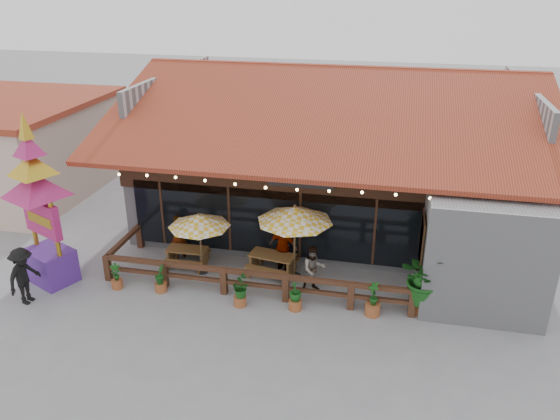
% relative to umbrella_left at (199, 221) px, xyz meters
% --- Properties ---
extents(ground, '(100.00, 100.00, 0.00)m').
position_rel_umbrella_left_xyz_m(ground, '(3.64, -0.63, -1.93)').
color(ground, gray).
rests_on(ground, ground).
extents(restaurant_building, '(15.50, 14.73, 6.09)m').
position_rel_umbrella_left_xyz_m(restaurant_building, '(3.90, 5.98, 0.28)').
color(restaurant_building, '#A6A5AA').
rests_on(restaurant_building, ground).
extents(patio_railing, '(10.00, 2.60, 0.92)m').
position_rel_umbrella_left_xyz_m(patio_railing, '(1.39, -0.90, -1.31)').
color(patio_railing, '#4D2B1B').
rests_on(patio_railing, ground).
extents(neighbor_building, '(8.40, 8.40, 4.22)m').
position_rel_umbrella_left_xyz_m(neighbor_building, '(-11.36, 5.37, 0.21)').
color(neighbor_building, beige).
rests_on(neighbor_building, ground).
extents(umbrella_left, '(2.61, 2.61, 2.21)m').
position_rel_umbrella_left_xyz_m(umbrella_left, '(0.00, 0.00, 0.00)').
color(umbrella_left, brown).
rests_on(umbrella_left, ground).
extents(umbrella_right, '(2.61, 2.61, 2.64)m').
position_rel_umbrella_left_xyz_m(umbrella_right, '(3.12, 0.33, 0.38)').
color(umbrella_right, brown).
rests_on(umbrella_right, ground).
extents(picnic_table_left, '(1.42, 1.24, 0.67)m').
position_rel_umbrella_left_xyz_m(picnic_table_left, '(-0.65, 0.33, -1.48)').
color(picnic_table_left, brown).
rests_on(picnic_table_left, ground).
extents(picnic_table_right, '(1.72, 1.54, 0.73)m').
position_rel_umbrella_left_xyz_m(picnic_table_right, '(2.36, 0.41, -1.43)').
color(picnic_table_right, brown).
rests_on(picnic_table_right, ground).
extents(thai_sign_tower, '(2.99, 2.99, 6.10)m').
position_rel_umbrella_left_xyz_m(thai_sign_tower, '(-4.66, -1.54, 1.30)').
color(thai_sign_tower, '#4E2486').
rests_on(thai_sign_tower, ground).
extents(tropical_plant, '(1.91, 1.90, 2.00)m').
position_rel_umbrella_left_xyz_m(tropical_plant, '(7.22, -0.88, -0.78)').
color(tropical_plant, brown).
rests_on(tropical_plant, ground).
extents(diner_a, '(0.62, 0.44, 1.62)m').
position_rel_umbrella_left_xyz_m(diner_a, '(-1.18, 0.92, -1.12)').
color(diner_a, '#3B1E13').
rests_on(diner_a, ground).
extents(diner_b, '(0.93, 0.85, 1.56)m').
position_rel_umbrella_left_xyz_m(diner_b, '(3.86, -0.33, -1.15)').
color(diner_b, '#3B1E13').
rests_on(diner_b, ground).
extents(diner_c, '(1.10, 0.67, 1.75)m').
position_rel_umbrella_left_xyz_m(diner_c, '(2.66, 0.79, -1.05)').
color(diner_c, '#3B1E13').
rests_on(diner_c, ground).
extents(pedestrian, '(0.80, 1.26, 1.85)m').
position_rel_umbrella_left_xyz_m(pedestrian, '(-4.64, -2.88, -1.00)').
color(pedestrian, black).
rests_on(pedestrian, ground).
extents(planter_a, '(0.38, 0.36, 0.88)m').
position_rel_umbrella_left_xyz_m(planter_a, '(-2.35, -1.54, -1.55)').
color(planter_a, brown).
rests_on(planter_a, ground).
extents(planter_b, '(0.38, 0.38, 0.92)m').
position_rel_umbrella_left_xyz_m(planter_b, '(-0.88, -1.43, -1.51)').
color(planter_b, brown).
rests_on(planter_b, ground).
extents(planter_c, '(0.75, 0.77, 0.96)m').
position_rel_umbrella_left_xyz_m(planter_c, '(1.82, -1.66, -1.39)').
color(planter_c, brown).
rests_on(planter_c, ground).
extents(planter_d, '(0.51, 0.51, 0.98)m').
position_rel_umbrella_left_xyz_m(planter_d, '(3.51, -1.52, -1.45)').
color(planter_d, brown).
rests_on(planter_d, ground).
extents(planter_e, '(0.46, 0.48, 1.12)m').
position_rel_umbrella_left_xyz_m(planter_e, '(5.81, -1.31, -1.45)').
color(planter_e, brown).
rests_on(planter_e, ground).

